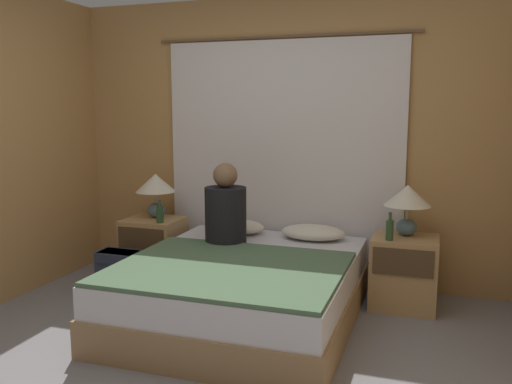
% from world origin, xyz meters
% --- Properties ---
extents(ground_plane, '(16.00, 16.00, 0.00)m').
position_xyz_m(ground_plane, '(0.00, 0.00, 0.00)').
color(ground_plane, gray).
extents(wall_back, '(4.00, 0.06, 2.50)m').
position_xyz_m(wall_back, '(0.00, 1.92, 1.25)').
color(wall_back, tan).
rests_on(wall_back, ground_plane).
extents(curtain_panel, '(2.32, 0.02, 2.16)m').
position_xyz_m(curtain_panel, '(0.00, 1.86, 1.08)').
color(curtain_panel, white).
rests_on(curtain_panel, ground_plane).
extents(bed, '(1.59, 1.91, 0.46)m').
position_xyz_m(bed, '(0.00, 0.85, 0.23)').
color(bed, '#99754C').
rests_on(bed, ground_plane).
extents(nightstand_left, '(0.50, 0.44, 0.56)m').
position_xyz_m(nightstand_left, '(-1.10, 1.49, 0.28)').
color(nightstand_left, tan).
rests_on(nightstand_left, ground_plane).
extents(nightstand_right, '(0.50, 0.44, 0.56)m').
position_xyz_m(nightstand_right, '(1.10, 1.49, 0.28)').
color(nightstand_right, tan).
rests_on(nightstand_right, ground_plane).
extents(lamp_left, '(0.36, 0.36, 0.40)m').
position_xyz_m(lamp_left, '(-1.10, 1.56, 0.84)').
color(lamp_left, slate).
rests_on(lamp_left, nightstand_left).
extents(lamp_right, '(0.36, 0.36, 0.40)m').
position_xyz_m(lamp_right, '(1.10, 1.56, 0.84)').
color(lamp_right, slate).
rests_on(lamp_right, nightstand_right).
extents(pillow_left, '(0.53, 0.35, 0.12)m').
position_xyz_m(pillow_left, '(-0.35, 1.59, 0.52)').
color(pillow_left, silver).
rests_on(pillow_left, bed).
extents(pillow_right, '(0.53, 0.35, 0.12)m').
position_xyz_m(pillow_right, '(0.35, 1.59, 0.52)').
color(pillow_right, silver).
rests_on(pillow_right, bed).
extents(blanket_on_bed, '(1.53, 1.26, 0.03)m').
position_xyz_m(blanket_on_bed, '(0.00, 0.56, 0.48)').
color(blanket_on_bed, '#4C6B4C').
rests_on(blanket_on_bed, bed).
extents(person_left_in_bed, '(0.33, 0.33, 0.66)m').
position_xyz_m(person_left_in_bed, '(-0.28, 1.22, 0.74)').
color(person_left_in_bed, black).
rests_on(person_left_in_bed, bed).
extents(beer_bottle_on_left_stand, '(0.06, 0.06, 0.20)m').
position_xyz_m(beer_bottle_on_left_stand, '(-0.95, 1.36, 0.64)').
color(beer_bottle_on_left_stand, '#2D4C28').
rests_on(beer_bottle_on_left_stand, nightstand_left).
extents(beer_bottle_on_right_stand, '(0.06, 0.06, 0.21)m').
position_xyz_m(beer_bottle_on_right_stand, '(0.99, 1.36, 0.65)').
color(beer_bottle_on_right_stand, '#2D4C28').
rests_on(beer_bottle_on_right_stand, nightstand_right).
extents(backpack_on_floor, '(0.35, 0.22, 0.38)m').
position_xyz_m(backpack_on_floor, '(-1.15, 1.00, 0.22)').
color(backpack_on_floor, '#333D56').
rests_on(backpack_on_floor, ground_plane).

